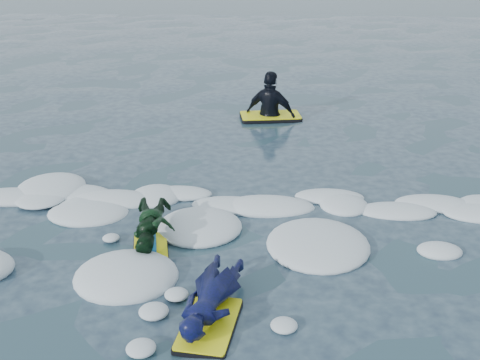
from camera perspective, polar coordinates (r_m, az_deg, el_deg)
name	(u,v)px	position (r m, az deg, el deg)	size (l,w,h in m)	color
ground	(151,253)	(7.37, -8.46, -6.86)	(120.00, 120.00, 0.00)	#1A3240
foam_band	(166,215)	(8.26, -7.02, -3.33)	(12.00, 3.10, 0.30)	white
prone_woman_unit	(211,300)	(6.13, -2.73, -11.28)	(0.76, 1.48, 0.36)	black
prone_child_unit	(153,228)	(7.46, -8.25, -4.49)	(0.61, 1.19, 0.44)	black
waiting_rider_unit	(271,116)	(12.36, 2.91, 6.09)	(1.31, 0.86, 1.83)	black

